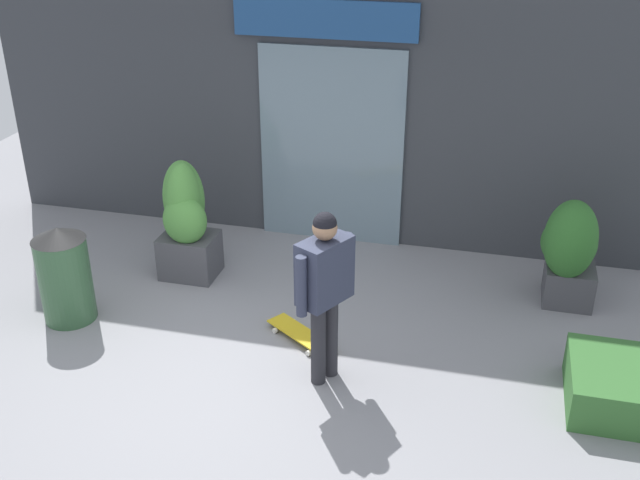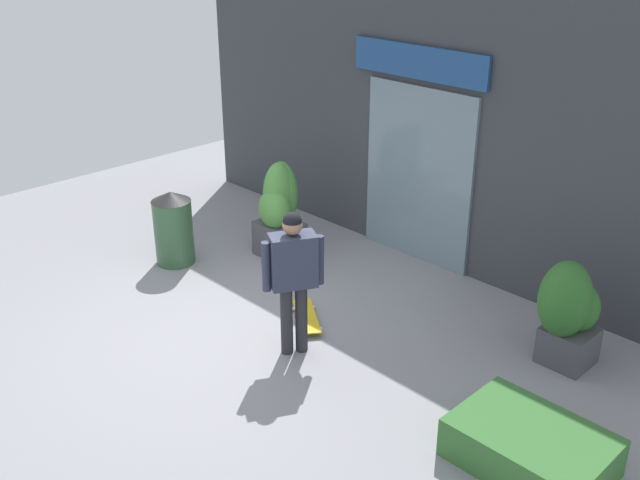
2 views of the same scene
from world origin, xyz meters
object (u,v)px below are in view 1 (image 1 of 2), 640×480
object	(u,v)px
planter_box_left	(186,218)
skateboarder	(325,281)
skateboard	(301,334)
planter_box_right	(570,249)
trash_bin	(64,274)

from	to	relation	value
planter_box_left	skateboarder	bearing A→B (deg)	-38.04
skateboarder	skateboard	distance (m)	1.12
planter_box_left	planter_box_right	bearing A→B (deg)	5.51
planter_box_right	skateboarder	bearing A→B (deg)	-138.05
trash_bin	planter_box_left	bearing A→B (deg)	55.63
skateboarder	planter_box_right	bearing A→B (deg)	-109.77
skateboarder	planter_box_right	size ratio (longest dim) A/B	1.37
trash_bin	skateboarder	bearing A→B (deg)	-7.09
skateboarder	trash_bin	xyz separation A→B (m)	(-2.71, 0.34, -0.48)
skateboard	trash_bin	bearing A→B (deg)	38.84
skateboarder	trash_bin	distance (m)	2.77
planter_box_right	trash_bin	distance (m)	5.06
skateboarder	planter_box_left	size ratio (longest dim) A/B	1.22
skateboard	planter_box_left	world-z (taller)	planter_box_left
skateboarder	planter_box_right	xyz separation A→B (m)	(2.10, 1.89, -0.37)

